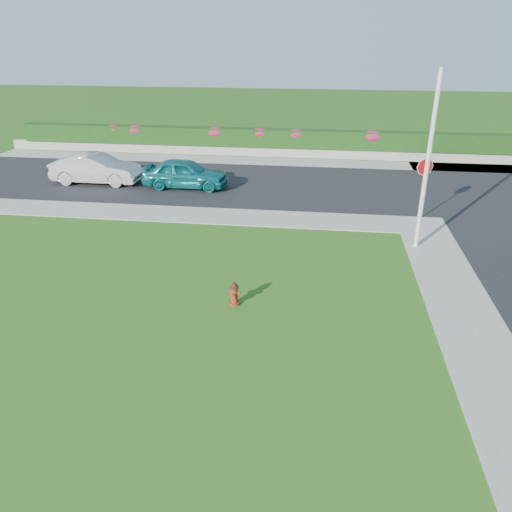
# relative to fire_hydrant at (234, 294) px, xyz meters

# --- Properties ---
(ground) EXTENTS (120.00, 120.00, 0.00)m
(ground) POSITION_rel_fire_hydrant_xyz_m (-0.37, -1.60, -0.35)
(ground) COLOR black
(ground) RESTS_ON ground
(street_far) EXTENTS (26.00, 8.00, 0.04)m
(street_far) POSITION_rel_fire_hydrant_xyz_m (-5.37, 12.40, -0.33)
(street_far) COLOR black
(street_far) RESTS_ON ground
(sidewalk_right) EXTENTS (2.00, 20.00, 0.04)m
(sidewalk_right) POSITION_rel_fire_hydrant_xyz_m (6.63, -3.60, -0.33)
(sidewalk_right) COLOR gray
(sidewalk_right) RESTS_ON ground
(sidewalk_far) EXTENTS (24.00, 2.00, 0.04)m
(sidewalk_far) POSITION_rel_fire_hydrant_xyz_m (-6.37, 7.40, -0.33)
(sidewalk_far) COLOR gray
(sidewalk_far) RESTS_ON ground
(curb_corner) EXTENTS (2.00, 2.00, 0.04)m
(curb_corner) POSITION_rel_fire_hydrant_xyz_m (6.63, 7.40, -0.33)
(curb_corner) COLOR gray
(curb_corner) RESTS_ON ground
(sidewalk_beyond) EXTENTS (34.00, 2.00, 0.04)m
(sidewalk_beyond) POSITION_rel_fire_hydrant_xyz_m (-1.37, 17.40, -0.33)
(sidewalk_beyond) COLOR gray
(sidewalk_beyond) RESTS_ON ground
(retaining_wall) EXTENTS (34.00, 0.40, 0.60)m
(retaining_wall) POSITION_rel_fire_hydrant_xyz_m (-1.37, 18.90, -0.05)
(retaining_wall) COLOR gray
(retaining_wall) RESTS_ON ground
(hedge) EXTENTS (32.00, 0.90, 1.10)m
(hedge) POSITION_rel_fire_hydrant_xyz_m (-1.37, 19.00, 0.80)
(hedge) COLOR black
(hedge) RESTS_ON retaining_wall
(fire_hydrant) EXTENTS (0.38, 0.36, 0.75)m
(fire_hydrant) POSITION_rel_fire_hydrant_xyz_m (0.00, 0.00, 0.00)
(fire_hydrant) COLOR #571A0D
(fire_hydrant) RESTS_ON ground
(sedan_teal) EXTENTS (4.31, 1.78, 1.46)m
(sedan_teal) POSITION_rel_fire_hydrant_xyz_m (-4.47, 11.37, 0.42)
(sedan_teal) COLOR #0E646A
(sedan_teal) RESTS_ON street_far
(sedan_silver) EXTENTS (4.61, 1.63, 1.52)m
(sedan_silver) POSITION_rel_fire_hydrant_xyz_m (-9.30, 11.54, 0.44)
(sedan_silver) COLOR #B2B4BB
(sedan_silver) RESTS_ON street_far
(utility_pole) EXTENTS (0.16, 0.16, 6.35)m
(utility_pole) POSITION_rel_fire_hydrant_xyz_m (6.01, 5.06, 2.82)
(utility_pole) COLOR silver
(utility_pole) RESTS_ON ground
(stop_sign) EXTENTS (0.69, 0.29, 2.72)m
(stop_sign) POSITION_rel_fire_hydrant_xyz_m (6.53, 7.94, 1.68)
(stop_sign) COLOR slate
(stop_sign) RESTS_ON ground
(flower_clump_a) EXTENTS (1.12, 0.72, 0.56)m
(flower_clump_a) POSITION_rel_fire_hydrant_xyz_m (-11.17, 18.90, 1.12)
(flower_clump_a) COLOR #AC1D4B
(flower_clump_a) RESTS_ON hedge
(flower_clump_b) EXTENTS (1.27, 0.82, 0.63)m
(flower_clump_b) POSITION_rel_fire_hydrant_xyz_m (-9.74, 18.90, 1.09)
(flower_clump_b) COLOR #AC1D4B
(flower_clump_b) RESTS_ON hedge
(flower_clump_c) EXTENTS (1.35, 0.87, 0.68)m
(flower_clump_c) POSITION_rel_fire_hydrant_xyz_m (-4.44, 18.90, 1.08)
(flower_clump_c) COLOR #AC1D4B
(flower_clump_c) RESTS_ON hedge
(flower_clump_d) EXTENTS (1.24, 0.80, 0.62)m
(flower_clump_d) POSITION_rel_fire_hydrant_xyz_m (-1.59, 18.90, 1.10)
(flower_clump_d) COLOR #AC1D4B
(flower_clump_d) RESTS_ON hedge
(flower_clump_e) EXTENTS (1.27, 0.82, 0.64)m
(flower_clump_e) POSITION_rel_fire_hydrant_xyz_m (0.70, 18.90, 1.09)
(flower_clump_e) COLOR #AC1D4B
(flower_clump_e) RESTS_ON hedge
(flower_clump_f) EXTENTS (1.42, 0.91, 0.71)m
(flower_clump_f) POSITION_rel_fire_hydrant_xyz_m (5.38, 18.90, 1.06)
(flower_clump_f) COLOR #AC1D4B
(flower_clump_f) RESTS_ON hedge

